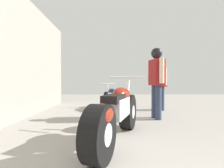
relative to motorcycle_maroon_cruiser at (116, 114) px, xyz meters
name	(u,v)px	position (x,y,z in m)	size (l,w,h in m)	color
ground_plane	(136,127)	(0.44, 0.92, -0.44)	(18.38, 18.38, 0.00)	gray
garage_partition_left	(2,51)	(-2.33, 0.92, 1.14)	(0.08, 8.42, 3.17)	gray
motorcycle_maroon_cruiser	(116,114)	(0.00, 0.00, 0.00)	(1.00, 2.22, 1.06)	black
motorcycle_black_naked	(114,99)	(0.04, 3.06, -0.07)	(0.84, 1.86, 0.89)	black
mechanic_in_blue	(160,83)	(1.59, 3.08, 0.48)	(0.36, 0.65, 1.63)	#2D3851
mechanic_with_helmet	(156,76)	(1.09, 1.73, 0.64)	(0.33, 0.72, 1.81)	#2D3851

